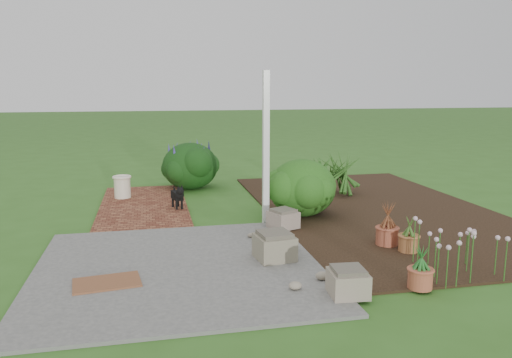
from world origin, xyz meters
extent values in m
plane|color=#346620|center=(0.00, 0.00, 0.00)|extent=(80.00, 80.00, 0.00)
cube|color=#595957|center=(-1.25, -1.75, 0.02)|extent=(3.50, 3.50, 0.04)
cube|color=brown|center=(-1.70, 1.75, 0.02)|extent=(1.60, 3.50, 0.04)
cube|color=black|center=(2.50, 0.50, 0.01)|extent=(4.00, 7.00, 0.03)
cube|color=white|center=(0.30, 0.10, 1.25)|extent=(0.10, 0.10, 2.50)
cube|color=gray|center=(0.48, -3.01, 0.17)|extent=(0.42, 0.42, 0.26)
cube|color=#79755A|center=(-0.01, -1.73, 0.20)|extent=(0.52, 0.52, 0.31)
cube|color=#726457|center=(0.48, -0.35, 0.17)|extent=(0.51, 0.51, 0.26)
cube|color=brown|center=(-2.08, -2.13, 0.05)|extent=(0.80, 0.57, 0.02)
cube|color=black|center=(-1.09, 1.31, 0.28)|extent=(0.22, 0.35, 0.15)
cylinder|color=black|center=(-1.11, 1.19, 0.12)|extent=(0.04, 0.04, 0.16)
cylinder|color=black|center=(-1.01, 1.21, 0.12)|extent=(0.04, 0.04, 0.16)
cylinder|color=black|center=(-1.17, 1.42, 0.12)|extent=(0.04, 0.04, 0.16)
cylinder|color=black|center=(-1.07, 1.44, 0.12)|extent=(0.04, 0.04, 0.16)
sphere|color=black|center=(-1.04, 1.12, 0.39)|extent=(0.14, 0.14, 0.14)
cone|color=black|center=(-1.13, 1.48, 0.38)|extent=(0.08, 0.11, 0.12)
cylinder|color=beige|center=(-2.12, 2.43, 0.26)|extent=(0.33, 0.33, 0.43)
ellipsoid|color=#0B3C0C|center=(1.03, 0.45, 0.53)|extent=(1.48, 1.48, 1.01)
cylinder|color=#A04F36|center=(1.71, -1.46, 0.16)|extent=(0.41, 0.41, 0.25)
cylinder|color=#9C5F34|center=(1.86, -1.79, 0.14)|extent=(0.33, 0.33, 0.23)
cylinder|color=#AD553A|center=(1.35, -2.98, 0.14)|extent=(0.35, 0.35, 0.23)
ellipsoid|color=black|center=(-0.68, 3.34, 0.52)|extent=(1.43, 1.43, 1.05)
camera|label=1|loc=(-1.54, -7.73, 2.25)|focal=35.00mm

